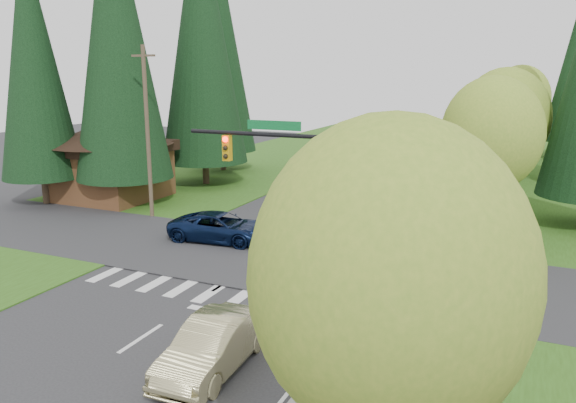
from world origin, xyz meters
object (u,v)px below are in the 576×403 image
Objects in this scene: suv_navy at (221,227)px; parked_car_a at (397,209)px; parked_car_b at (452,178)px; parked_car_e at (470,152)px; sedan_champagne at (214,345)px; parked_car_c at (445,166)px; parked_car_d at (449,162)px.

suv_navy is 10.44m from parked_car_a.
parked_car_b is at bearing 84.61° from parked_car_a.
parked_car_e reaches higher than suv_navy.
parked_car_c is (1.06, 35.10, 0.01)m from sedan_champagne.
parked_car_b is 1.10× the size of parked_car_c.
parked_car_a is 1.01× the size of parked_car_c.
parked_car_d is at bearing -92.44° from parked_car_e.
sedan_champagne is 30.30m from parked_car_b.
suv_navy is at bearing -110.98° from parked_car_c.
sedan_champagne is 37.71m from parked_car_d.
parked_car_a is at bearing -95.52° from parked_car_b.
parked_car_a reaches higher than suv_navy.
sedan_champagne is 1.06× the size of parked_car_d.
parked_car_b is (8.77, 19.07, 0.01)m from suv_navy.
parked_car_b reaches higher than parked_car_d.
parked_car_d is at bearing 85.99° from sedan_champagne.
parked_car_c reaches higher than sedan_champagne.
parked_car_e is at bearing 81.47° from parked_car_c.
parked_car_e is (0.85, 10.16, -0.01)m from parked_car_c.
parked_car_a is at bearing -87.44° from parked_car_e.
sedan_champagne reaches higher than parked_car_b.
parked_car_c is 0.89× the size of parked_car_e.
parked_car_d is at bearing -21.04° from suv_navy.
parked_car_a is (7.37, 7.40, 0.07)m from suv_navy.
suv_navy is at bearing -106.71° from parked_car_d.
parked_car_e is at bearing 89.47° from parked_car_a.
parked_car_a is 0.90× the size of parked_car_e.
suv_navy is 1.13× the size of parked_car_c.
parked_car_e is at bearing 85.06° from sedan_champagne.
parked_car_a reaches higher than sedan_champagne.
parked_car_a is 11.76m from parked_car_b.
parked_car_c is at bearing 91.20° from parked_car_a.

